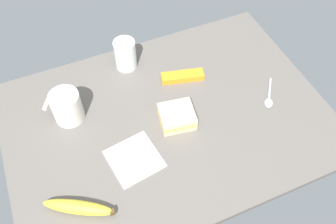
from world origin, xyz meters
TOP-DOWN VIEW (x-y plane):
  - tabletop at (0.00, 0.00)cm, footprint 90.00×64.00cm
  - coffee_mug_black at (-25.30, 11.44)cm, footprint 10.47×8.87cm
  - sandwich_main at (1.91, -1.87)cm, footprint 10.65×9.87cm
  - glass_of_milk at (-3.95, 23.99)cm, footprint 6.59×6.59cm
  - banana at (-29.93, -16.42)cm, footprint 16.47×11.67cm
  - spoon at (30.19, -5.08)cm, footprint 8.04×10.19cm
  - snack_bar at (9.96, 12.02)cm, footprint 13.43×6.66cm
  - paper_napkin at (-13.24, -8.55)cm, footprint 14.23×14.23cm

SIDE VIEW (x-z plane):
  - tabletop at x=0.00cm, z-range 0.00..2.00cm
  - paper_napkin at x=-13.24cm, z-range 2.00..2.30cm
  - spoon at x=30.19cm, z-range 1.98..2.78cm
  - snack_bar at x=9.96cm, z-range 2.00..4.00cm
  - banana at x=-29.93cm, z-range 2.00..5.35cm
  - sandwich_main at x=1.91cm, z-range 2.00..6.40cm
  - glass_of_milk at x=-3.95cm, z-range 1.43..11.21cm
  - coffee_mug_black at x=-25.30cm, z-range 2.14..11.44cm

